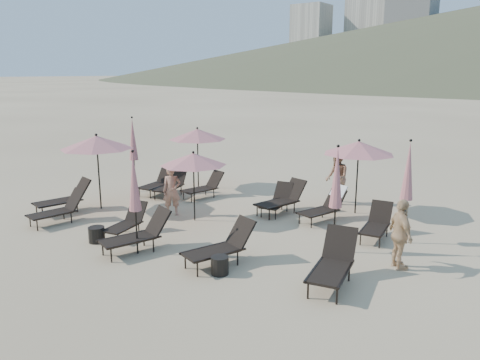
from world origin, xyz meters
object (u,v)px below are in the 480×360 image
Objects in this scene: umbrella_open_0 at (97,142)px; lounger_7 at (171,184)px; lounger_0 at (65,197)px; umbrella_closed_3 at (337,178)px; lounger_2 at (127,222)px; lounger_10 at (282,199)px; lounger_8 at (204,186)px; lounger_3 at (138,233)px; lounger_4 at (222,245)px; umbrella_open_1 at (193,159)px; lounger_9 at (277,200)px; lounger_1 at (59,209)px; lounger_12 at (326,205)px; lounger_11 at (377,223)px; side_table_0 at (97,235)px; beachgoer_a at (172,191)px; lounger_5 at (333,262)px; umbrella_open_2 at (197,134)px; umbrella_closed_0 at (134,182)px; umbrella_closed_1 at (408,172)px; beachgoer_c at (401,234)px; lounger_6 at (158,182)px; side_table_1 at (220,265)px; umbrella_closed_2 at (133,140)px; beachgoer_b at (337,178)px; umbrella_open_3 at (359,148)px.

lounger_7 is at bearing 74.54° from umbrella_open_0.
lounger_0 is 8.81m from umbrella_closed_3.
lounger_0 is at bearing 161.96° from lounger_2.
lounger_8 is at bearing -165.51° from lounger_10.
lounger_4 is at bearing 32.57° from lounger_3.
lounger_10 is 0.87× the size of umbrella_open_1.
umbrella_open_1 is at bearing -135.07° from lounger_9.
lounger_9 is (4.67, 4.78, -0.03)m from lounger_1.
lounger_2 is at bearing -113.89° from lounger_12.
lounger_0 is 9.65m from lounger_11.
side_table_0 is (-0.24, -0.83, -0.18)m from lounger_2.
lounger_3 is at bearing -25.16° from umbrella_open_0.
lounger_10 is 3.50m from beachgoer_a.
umbrella_open_2 is (-7.93, 4.72, 1.60)m from lounger_5.
lounger_1 is 2.52m from lounger_2.
umbrella_closed_0 is 0.95× the size of umbrella_closed_1.
beachgoer_c reaches higher than lounger_2.
lounger_6 reaches higher than side_table_1.
umbrella_closed_2 is at bearing 123.37° from lounger_2.
lounger_8 is (1.60, 4.77, -0.02)m from lounger_1.
umbrella_open_2 reaches higher than beachgoer_b.
umbrella_closed_1 is (5.71, 1.82, 0.03)m from umbrella_open_1.
lounger_1 is 0.80× the size of umbrella_open_1.
beachgoer_c reaches higher than lounger_7.
side_table_0 is at bearing -144.06° from umbrella_closed_1.
umbrella_closed_3 is 3.53m from side_table_1.
umbrella_closed_1 is (0.70, 0.07, 1.51)m from lounger_11.
lounger_6 is (-3.82, 4.34, -0.05)m from lounger_3.
beachgoer_b reaches higher than lounger_8.
umbrella_open_2 is 6.64m from side_table_0.
beachgoer_b is at bearing 63.66° from side_table_0.
lounger_8 is 0.77× the size of umbrella_open_1.
beachgoer_b is (2.13, 6.91, 0.44)m from lounger_3.
umbrella_open_1 reaches higher than lounger_12.
umbrella_open_2 is 1.29× the size of beachgoer_b.
lounger_10 is at bearing -0.64° from lounger_6.
lounger_6 is 0.95× the size of lounger_7.
umbrella_closed_2 is (-7.81, -2.27, -0.15)m from umbrella_open_3.
lounger_6 is 5.16m from side_table_0.
umbrella_closed_0 reaches higher than beachgoer_a.
lounger_11 is 9.32m from umbrella_closed_2.
lounger_7 is 4.25× the size of side_table_1.
lounger_12 is (7.17, 4.13, 0.02)m from lounger_0.
beachgoer_a is (-6.65, -1.82, -1.14)m from umbrella_closed_1.
side_table_1 is (2.40, 0.27, -1.62)m from umbrella_closed_0.
lounger_10 is (2.36, 4.33, 0.08)m from lounger_2.
umbrella_open_2 reaches higher than lounger_10.
umbrella_open_1 is 1.17× the size of beachgoer_b.
lounger_9 is 0.85× the size of lounger_10.
umbrella_open_3 is at bearing 8.49° from lounger_6.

